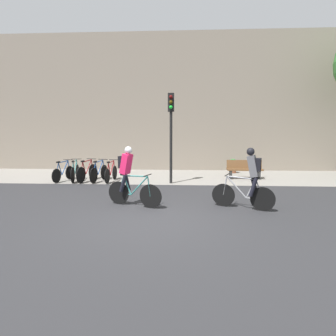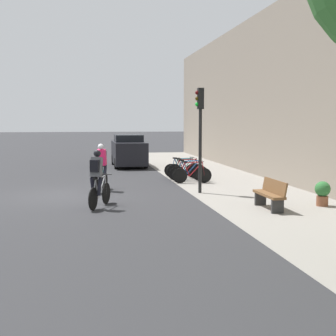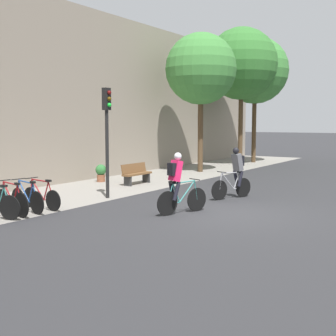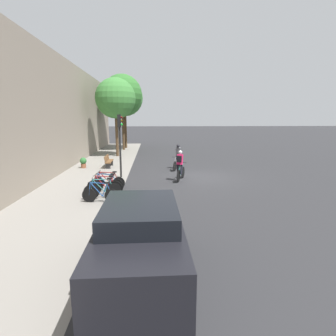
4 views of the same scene
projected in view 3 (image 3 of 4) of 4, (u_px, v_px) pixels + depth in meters
The scene contains 14 objects.
ground at pixel (232, 214), 13.59m from camera, with size 200.00×200.00×0.00m, color #2B2B2D.
kerb_strip at pixel (64, 195), 17.20m from camera, with size 44.00×4.50×0.01m, color gray.
building_facade at pixel (14, 90), 18.17m from camera, with size 44.00×0.60×7.81m, color gray.
cyclist_pink at pixel (178, 182), 13.50m from camera, with size 1.72×0.71×1.80m.
cyclist_grey at pixel (236, 171), 16.34m from camera, with size 1.68×0.76×1.78m.
parked_bike_2 at pixel (12, 201), 13.35m from camera, with size 0.46×1.74×0.99m.
parked_bike_3 at pixel (27, 199), 13.82m from camera, with size 0.46×1.70×0.97m.
parked_bike_4 at pixel (42, 197), 14.29m from camera, with size 0.46×1.70×0.96m.
traffic_light_pole at pixel (107, 123), 16.17m from camera, with size 0.26×0.30×3.84m.
bench at pixel (136, 173), 20.02m from camera, with size 1.66×0.44×0.89m.
street_tree_0 at pixel (201, 69), 24.48m from camera, with size 3.74×3.74×7.30m.
street_tree_1 at pixel (241, 64), 28.56m from camera, with size 4.40×4.40×8.40m.
street_tree_2 at pixel (255, 71), 30.23m from camera, with size 4.31×4.31×8.13m.
potted_plant at pixel (101, 172), 20.81m from camera, with size 0.48×0.48×0.78m.
Camera 3 is at (-12.29, -5.63, 2.69)m, focal length 50.00 mm.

